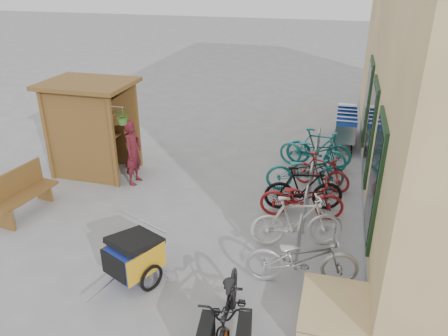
% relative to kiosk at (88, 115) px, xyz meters
% --- Properties ---
extents(ground, '(80.00, 80.00, 0.00)m').
position_rel_kiosk_xyz_m(ground, '(3.28, -2.47, -1.55)').
color(ground, '#959598').
extents(kiosk, '(2.49, 1.65, 2.40)m').
position_rel_kiosk_xyz_m(kiosk, '(0.00, 0.00, 0.00)').
color(kiosk, brown).
rests_on(kiosk, ground).
extents(bike_rack, '(0.05, 5.35, 0.86)m').
position_rel_kiosk_xyz_m(bike_rack, '(5.58, -0.07, -1.04)').
color(bike_rack, '#A5A8AD').
rests_on(bike_rack, ground).
extents(pallet_stack, '(1.00, 1.20, 0.40)m').
position_rel_kiosk_xyz_m(pallet_stack, '(6.28, -3.87, -1.34)').
color(pallet_stack, tan).
rests_on(pallet_stack, ground).
extents(bench, '(0.69, 1.64, 1.00)m').
position_rel_kiosk_xyz_m(bench, '(-0.40, -2.31, -1.04)').
color(bench, brown).
rests_on(bench, ground).
extents(shopping_carts, '(0.60, 2.38, 1.08)m').
position_rel_kiosk_xyz_m(shopping_carts, '(6.28, 3.92, -0.93)').
color(shopping_carts, silver).
rests_on(shopping_carts, ground).
extents(child_trailer, '(1.01, 1.52, 0.90)m').
position_rel_kiosk_xyz_m(child_trailer, '(2.93, -3.70, -1.06)').
color(child_trailer, navy).
rests_on(child_trailer, ground).
extents(cargo_bike, '(0.93, 2.01, 1.02)m').
position_rel_kiosk_xyz_m(cargo_bike, '(4.82, -4.56, -1.05)').
color(cargo_bike, black).
rests_on(cargo_bike, ground).
extents(person_kiosk, '(0.40, 0.60, 1.63)m').
position_rel_kiosk_xyz_m(person_kiosk, '(1.30, -0.29, -0.74)').
color(person_kiosk, maroon).
rests_on(person_kiosk, ground).
extents(bike_0, '(1.99, 1.00, 1.00)m').
position_rel_kiosk_xyz_m(bike_0, '(5.70, -3.03, -1.05)').
color(bike_0, '#A09FA3').
rests_on(bike_0, ground).
extents(bike_1, '(1.85, 0.99, 1.07)m').
position_rel_kiosk_xyz_m(bike_1, '(5.48, -1.96, -1.02)').
color(bike_1, silver).
rests_on(bike_1, ground).
extents(bike_2, '(1.83, 0.82, 0.93)m').
position_rel_kiosk_xyz_m(bike_2, '(5.46, -0.88, -1.09)').
color(bike_2, maroon).
rests_on(bike_2, ground).
extents(bike_3, '(1.79, 0.87, 1.04)m').
position_rel_kiosk_xyz_m(bike_3, '(5.47, -0.54, -1.03)').
color(bike_3, black).
rests_on(bike_3, ground).
extents(bike_4, '(1.98, 1.08, 0.99)m').
position_rel_kiosk_xyz_m(bike_4, '(5.41, 0.43, -1.06)').
color(bike_4, '#1B6A6D').
rests_on(bike_4, ground).
extents(bike_5, '(1.52, 0.89, 0.88)m').
position_rel_kiosk_xyz_m(bike_5, '(5.77, 0.62, -1.11)').
color(bike_5, maroon).
rests_on(bike_5, ground).
extents(bike_6, '(1.93, 1.04, 0.96)m').
position_rel_kiosk_xyz_m(bike_6, '(5.48, 1.72, -1.07)').
color(bike_6, '#1B6A6D').
rests_on(bike_6, ground).
extents(bike_7, '(1.76, 0.58, 1.05)m').
position_rel_kiosk_xyz_m(bike_7, '(5.62, 1.91, -1.03)').
color(bike_7, '#1B6A6D').
rests_on(bike_7, ground).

